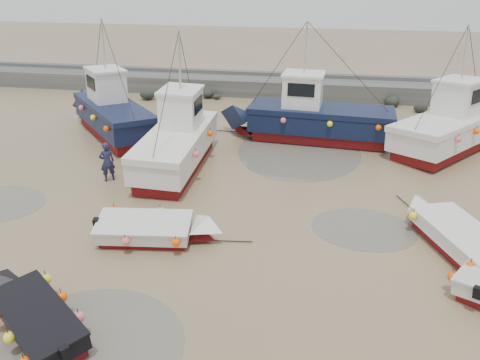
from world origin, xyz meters
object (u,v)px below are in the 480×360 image
(cabin_boat_2, at_px, (309,116))
(person, at_px, (110,180))
(dinghy_5, at_px, (155,227))
(cabin_boat_3, at_px, (455,125))
(dinghy_4, at_px, (34,312))
(dinghy_6, at_px, (457,233))
(cabin_boat_1, at_px, (179,138))
(cabin_boat_0, at_px, (109,111))

(cabin_boat_2, bearing_deg, person, 133.25)
(dinghy_5, height_order, cabin_boat_3, cabin_boat_3)
(dinghy_4, relative_size, dinghy_6, 0.79)
(cabin_boat_2, relative_size, person, 5.99)
(dinghy_5, height_order, dinghy_6, same)
(cabin_boat_1, height_order, person, cabin_boat_1)
(cabin_boat_2, bearing_deg, dinghy_5, 161.05)
(dinghy_4, relative_size, cabin_boat_1, 0.48)
(cabin_boat_0, xyz_separation_m, cabin_boat_2, (11.15, 0.94, -0.03))
(dinghy_6, bearing_deg, cabin_boat_2, 96.37)
(dinghy_5, relative_size, cabin_boat_0, 0.67)
(dinghy_5, xyz_separation_m, cabin_boat_2, (4.90, 11.41, 0.76))
(cabin_boat_2, xyz_separation_m, person, (-8.63, -6.98, -1.31))
(dinghy_6, bearing_deg, person, 145.51)
(dinghy_4, height_order, cabin_boat_1, cabin_boat_1)
(dinghy_4, height_order, cabin_boat_3, cabin_boat_3)
(dinghy_4, relative_size, cabin_boat_0, 0.59)
(dinghy_4, height_order, dinghy_5, same)
(cabin_boat_0, distance_m, cabin_boat_1, 6.30)
(dinghy_4, relative_size, cabin_boat_3, 0.59)
(cabin_boat_1, bearing_deg, cabin_boat_3, 17.32)
(dinghy_4, bearing_deg, dinghy_5, 17.85)
(person, bearing_deg, cabin_boat_3, 164.22)
(cabin_boat_2, height_order, person, cabin_boat_2)
(dinghy_6, bearing_deg, dinghy_5, 165.27)
(cabin_boat_1, distance_m, person, 3.82)
(cabin_boat_0, height_order, cabin_boat_1, same)
(dinghy_5, relative_size, cabin_boat_2, 0.51)
(dinghy_6, relative_size, cabin_boat_3, 0.74)
(dinghy_4, xyz_separation_m, cabin_boat_0, (-4.51, 15.21, 0.79))
(cabin_boat_3, bearing_deg, dinghy_6, -60.73)
(cabin_boat_3, bearing_deg, cabin_boat_1, -121.68)
(dinghy_4, distance_m, cabin_boat_0, 15.88)
(cabin_boat_3, height_order, person, cabin_boat_3)
(dinghy_4, height_order, cabin_boat_0, cabin_boat_0)
(cabin_boat_0, relative_size, person, 4.51)
(dinghy_5, height_order, cabin_boat_1, cabin_boat_1)
(dinghy_6, relative_size, cabin_boat_1, 0.61)
(cabin_boat_0, bearing_deg, cabin_boat_2, -38.00)
(cabin_boat_0, bearing_deg, cabin_boat_3, -40.91)
(dinghy_5, distance_m, cabin_boat_3, 16.63)
(dinghy_5, bearing_deg, person, -146.88)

